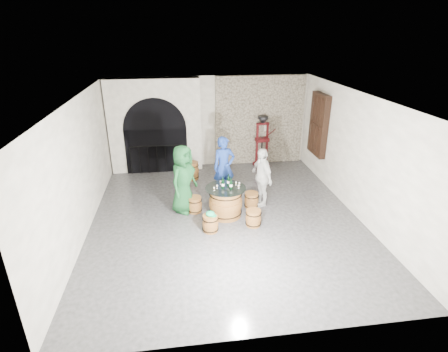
{
  "coord_description": "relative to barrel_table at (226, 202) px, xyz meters",
  "views": [
    {
      "loc": [
        -1.16,
        -8.12,
        4.7
      ],
      "look_at": [
        0.01,
        0.36,
        1.05
      ],
      "focal_mm": 28.0,
      "sensor_mm": 36.0,
      "label": 1
    }
  ],
  "objects": [
    {
      "name": "wine_bottle_left",
      "position": [
        -0.07,
        -0.02,
        0.55
      ],
      "size": [
        0.08,
        0.08,
        0.32
      ],
      "color": "black",
      "rests_on": "barrel_table"
    },
    {
      "name": "tasting_glass_c",
      "position": [
        -0.1,
        0.24,
        0.46
      ],
      "size": [
        0.05,
        0.05,
        0.1
      ],
      "primitive_type": null,
      "color": "#AA7221",
      "rests_on": "barrel_table"
    },
    {
      "name": "tasting_glass_e",
      "position": [
        0.33,
        -0.08,
        0.46
      ],
      "size": [
        0.05,
        0.05,
        0.1
      ],
      "primitive_type": null,
      "color": "#AA7221",
      "rests_on": "barrel_table"
    },
    {
      "name": "person_white",
      "position": [
        1.09,
        0.52,
        0.43
      ],
      "size": [
        0.67,
        1.06,
        1.69
      ],
      "primitive_type": "imported",
      "rotation": [
        0.0,
        0.0,
        -1.29
      ],
      "color": "silver",
      "rests_on": "ground"
    },
    {
      "name": "wall_left",
      "position": [
        -3.52,
        -0.1,
        1.19
      ],
      "size": [
        0.0,
        8.0,
        8.0
      ],
      "primitive_type": "plane",
      "rotation": [
        1.57,
        0.0,
        1.57
      ],
      "color": "silver",
      "rests_on": "ground"
    },
    {
      "name": "barrel_stool_left",
      "position": [
        -0.81,
        0.33,
        -0.19
      ],
      "size": [
        0.41,
        0.41,
        0.44
      ],
      "color": "brown",
      "rests_on": "ground"
    },
    {
      "name": "barrel_table",
      "position": [
        0.0,
        0.0,
        0.0
      ],
      "size": [
        1.07,
        1.07,
        0.82
      ],
      "color": "brown",
      "rests_on": "ground"
    },
    {
      "name": "wall_back",
      "position": [
        -0.02,
        3.9,
        1.19
      ],
      "size": [
        8.0,
        0.0,
        8.0
      ],
      "primitive_type": "plane",
      "rotation": [
        1.57,
        0.0,
        0.0
      ],
      "color": "silver",
      "rests_on": "ground"
    },
    {
      "name": "side_barrel",
      "position": [
        -0.76,
        2.62,
        -0.11
      ],
      "size": [
        0.45,
        0.45,
        0.6
      ],
      "rotation": [
        0.0,
        0.0,
        -0.18
      ],
      "color": "brown",
      "rests_on": "ground"
    },
    {
      "name": "person_blue",
      "position": [
        0.13,
        1.25,
        0.5
      ],
      "size": [
        0.74,
        0.57,
        1.83
      ],
      "primitive_type": "imported",
      "rotation": [
        0.0,
        0.0,
        0.22
      ],
      "color": "navy",
      "rests_on": "ground"
    },
    {
      "name": "barrel_stool_far",
      "position": [
        0.09,
        0.87,
        -0.19
      ],
      "size": [
        0.41,
        0.41,
        0.44
      ],
      "color": "brown",
      "rests_on": "ground"
    },
    {
      "name": "tasting_glass_b",
      "position": [
        0.38,
        0.08,
        0.46
      ],
      "size": [
        0.05,
        0.05,
        0.1
      ],
      "primitive_type": null,
      "color": "#AA7221",
      "rests_on": "barrel_table"
    },
    {
      "name": "wall_right",
      "position": [
        3.48,
        -0.1,
        1.19
      ],
      "size": [
        0.0,
        8.0,
        8.0
      ],
      "primitive_type": "plane",
      "rotation": [
        1.57,
        0.0,
        -1.57
      ],
      "color": "silver",
      "rests_on": "ground"
    },
    {
      "name": "wine_bottle_center",
      "position": [
        0.13,
        -0.08,
        0.55
      ],
      "size": [
        0.08,
        0.08,
        0.32
      ],
      "color": "black",
      "rests_on": "barrel_table"
    },
    {
      "name": "barrel_stool_right",
      "position": [
        0.79,
        0.38,
        -0.19
      ],
      "size": [
        0.41,
        0.41,
        0.44
      ],
      "color": "brown",
      "rests_on": "ground"
    },
    {
      "name": "person_green",
      "position": [
        -1.09,
        0.44,
        0.54
      ],
      "size": [
        1.04,
        1.1,
        1.89
      ],
      "primitive_type": "imported",
      "rotation": [
        0.0,
        0.0,
        0.92
      ],
      "color": "#134620",
      "rests_on": "ground"
    },
    {
      "name": "arched_opening",
      "position": [
        -1.92,
        3.64,
        1.17
      ],
      "size": [
        3.1,
        0.6,
        3.19
      ],
      "color": "silver",
      "rests_on": "ground"
    },
    {
      "name": "green_cap",
      "position": [
        -0.48,
        -0.73,
        0.08
      ],
      "size": [
        0.26,
        0.22,
        0.12
      ],
      "color": "#0E9C5D",
      "rests_on": "barrel_stool_near_left"
    },
    {
      "name": "control_box",
      "position": [
        2.03,
        3.76,
        0.94
      ],
      "size": [
        0.18,
        0.1,
        0.22
      ],
      "primitive_type": "cube",
      "color": "silver",
      "rests_on": "wall_back"
    },
    {
      "name": "tasting_glass_f",
      "position": [
        -0.23,
        -0.01,
        0.46
      ],
      "size": [
        0.05,
        0.05,
        0.1
      ],
      "primitive_type": null,
      "color": "#AA7221",
      "rests_on": "barrel_table"
    },
    {
      "name": "ground",
      "position": [
        -0.02,
        -0.1,
        -0.41
      ],
      "size": [
        8.0,
        8.0,
        0.0
      ],
      "primitive_type": "plane",
      "color": "#2B2B2D",
      "rests_on": "ground"
    },
    {
      "name": "shuttered_window",
      "position": [
        3.36,
        2.3,
        1.39
      ],
      "size": [
        0.23,
        1.1,
        2.0
      ],
      "color": "black",
      "rests_on": "wall_right"
    },
    {
      "name": "tasting_glass_d",
      "position": [
        0.3,
        0.13,
        0.46
      ],
      "size": [
        0.05,
        0.05,
        0.1
      ],
      "primitive_type": null,
      "color": "#AA7221",
      "rests_on": "barrel_table"
    },
    {
      "name": "stone_facing_panel",
      "position": [
        1.78,
        3.84,
        1.19
      ],
      "size": [
        3.2,
        0.12,
        3.18
      ],
      "primitive_type": "cube",
      "color": "#9E947E",
      "rests_on": "ground"
    },
    {
      "name": "barrel_stool_near_left",
      "position": [
        -0.48,
        -0.73,
        -0.19
      ],
      "size": [
        0.41,
        0.41,
        0.44
      ],
      "color": "brown",
      "rests_on": "ground"
    },
    {
      "name": "tasting_glass_a",
      "position": [
        -0.32,
        -0.13,
        0.46
      ],
      "size": [
        0.05,
        0.05,
        0.1
      ],
      "primitive_type": null,
      "color": "#AA7221",
      "rests_on": "barrel_table"
    },
    {
      "name": "corking_press",
      "position": [
        1.82,
        3.51,
        0.66
      ],
      "size": [
        0.78,
        0.49,
        1.84
      ],
      "rotation": [
        0.0,
        0.0,
        0.17
      ],
      "color": "#490C0F",
      "rests_on": "ground"
    },
    {
      "name": "ceiling",
      "position": [
        -0.02,
        -0.1,
        2.79
      ],
      "size": [
        8.0,
        8.0,
        0.0
      ],
      "primitive_type": "plane",
      "rotation": [
        3.14,
        0.0,
        0.0
      ],
      "color": "beige",
      "rests_on": "wall_back"
    },
    {
      "name": "barrel_stool_near_right",
      "position": [
        0.63,
        -0.61,
        -0.19
      ],
      "size": [
        0.41,
        0.41,
        0.44
      ],
      "color": "brown",
      "rests_on": "ground"
    },
    {
      "name": "wine_bottle_right",
      "position": [
        0.1,
        0.14,
        0.55
      ],
      "size": [
        0.08,
        0.08,
        0.32
      ],
      "color": "black",
      "rests_on": "barrel_table"
    },
    {
      "name": "wall_front",
      "position": [
        -0.02,
        -4.1,
        1.19
      ],
      "size": [
        8.0,
        0.0,
        8.0
      ],
      "primitive_type": "plane",
      "rotation": [
        -1.57,
        0.0,
        0.0
      ],
      "color": "silver",
      "rests_on": "ground"
    }
  ]
}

